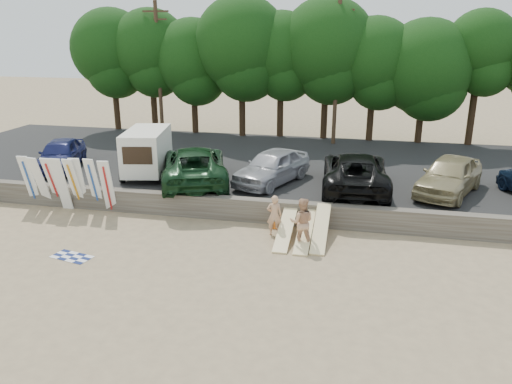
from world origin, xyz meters
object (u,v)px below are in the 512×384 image
at_px(car_2, 272,167).
at_px(beachgoer_b, 302,222).
at_px(car_0, 61,154).
at_px(car_1, 194,165).
at_px(car_3, 355,171).
at_px(car_4, 449,175).
at_px(box_trailer, 147,151).
at_px(beachgoer_a, 274,215).
at_px(cooler, 310,232).

bearing_deg(car_2, beachgoer_b, -46.56).
relative_size(car_0, car_1, 0.73).
distance_m(car_3, car_4, 4.23).
relative_size(box_trailer, car_0, 0.85).
xyz_separation_m(box_trailer, car_3, (10.43, -0.01, -0.46)).
bearing_deg(box_trailer, car_2, -9.57).
bearing_deg(beachgoer_a, cooler, 177.24).
distance_m(car_1, cooler, 7.32).
bearing_deg(car_1, cooler, 128.58).
bearing_deg(car_1, beachgoer_b, 120.91).
distance_m(beachgoer_a, cooler, 1.60).
relative_size(beachgoer_b, cooler, 5.05).
xyz_separation_m(car_3, beachgoer_b, (-1.80, -5.38, -0.62)).
xyz_separation_m(beachgoer_a, cooler, (1.44, 0.22, -0.68)).
distance_m(beachgoer_a, beachgoer_b, 1.47).
bearing_deg(car_2, car_0, -158.83).
bearing_deg(car_2, cooler, -39.85).
relative_size(car_2, car_3, 0.77).
distance_m(car_4, beachgoer_a, 8.72).
xyz_separation_m(box_trailer, cooler, (8.86, -4.34, -1.88)).
height_order(car_4, beachgoer_b, car_4).
height_order(car_1, beachgoer_b, car_1).
distance_m(car_0, car_4, 19.80).
bearing_deg(car_3, box_trailer, -3.50).
bearing_deg(car_2, beachgoer_a, -56.32).
xyz_separation_m(car_4, beachgoer_a, (-7.22, -4.84, -0.73)).
relative_size(car_1, car_3, 1.02).
height_order(box_trailer, beachgoer_b, box_trailer).
bearing_deg(beachgoer_b, car_3, -114.27).
bearing_deg(beachgoer_b, beachgoer_a, -40.15).
bearing_deg(car_0, car_3, -18.39).
xyz_separation_m(car_0, car_2, (11.59, -0.15, 0.03)).
height_order(beachgoer_b, cooler, beachgoer_b).
height_order(car_2, beachgoer_b, car_2).
bearing_deg(car_1, beachgoer_a, 119.78).
distance_m(box_trailer, car_3, 10.44).
distance_m(beachgoer_b, cooler, 1.34).
bearing_deg(beachgoer_a, car_0, -32.82).
bearing_deg(car_3, cooler, 66.68).
bearing_deg(cooler, car_1, 173.10).
relative_size(beachgoer_a, cooler, 4.41).
bearing_deg(beachgoer_b, car_0, -28.32).
relative_size(car_0, beachgoer_b, 2.46).
relative_size(car_1, beachgoer_b, 3.36).
bearing_deg(car_2, car_1, -146.28).
height_order(box_trailer, beachgoer_a, box_trailer).
relative_size(car_4, beachgoer_a, 3.03).
bearing_deg(car_4, car_2, -155.65).
bearing_deg(car_0, car_1, -23.85).
relative_size(box_trailer, cooler, 10.63).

